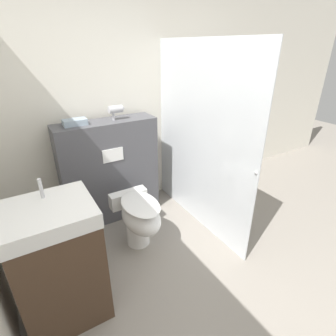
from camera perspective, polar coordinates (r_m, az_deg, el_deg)
name	(u,v)px	position (r m, az deg, el deg)	size (l,w,h in m)	color
ground_plane	(226,325)	(2.28, 12.60, -30.39)	(12.00, 12.00, 0.00)	gray
wall_back	(115,105)	(3.06, -11.55, 13.39)	(8.00, 0.06, 2.50)	silver
partition_panel	(110,171)	(3.00, -12.49, -0.71)	(1.06, 0.31, 1.15)	#4C4C51
shower_glass	(200,141)	(2.72, 6.93, 5.82)	(0.04, 1.58, 1.92)	silver
toilet	(139,217)	(2.60, -6.36, -10.59)	(0.38, 0.61, 0.54)	white
sink_vanity	(60,263)	(2.10, -22.53, -18.60)	(0.56, 0.50, 1.08)	#473323
hair_drier	(116,109)	(2.80, -11.20, 12.39)	(0.17, 0.08, 0.15)	#B7B7BC
folded_towel	(75,122)	(2.73, -19.61, 9.38)	(0.22, 0.13, 0.06)	#8C9EAD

